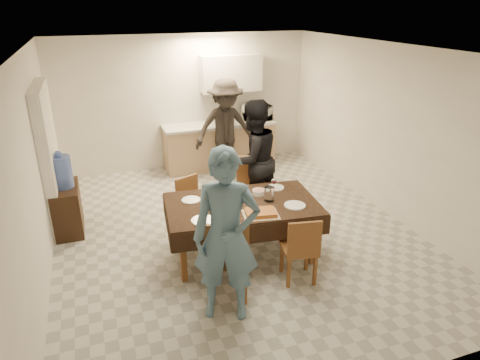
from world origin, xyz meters
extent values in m
cube|color=beige|center=(0.00, 0.00, 0.00)|extent=(5.00, 6.00, 0.02)
cube|color=white|center=(0.00, 0.00, 2.60)|extent=(5.00, 6.00, 0.02)
cube|color=white|center=(0.00, 3.00, 1.30)|extent=(5.00, 0.02, 2.60)
cube|color=white|center=(0.00, -3.00, 1.30)|extent=(5.00, 0.02, 2.60)
cube|color=white|center=(-2.50, 0.00, 1.30)|extent=(0.02, 6.00, 2.60)
cube|color=white|center=(2.50, 0.00, 1.30)|extent=(0.02, 6.00, 2.60)
cube|color=white|center=(-2.42, 1.20, 1.05)|extent=(0.15, 1.40, 2.10)
cube|color=tan|center=(0.60, 2.68, 0.43)|extent=(2.20, 0.60, 0.86)
cube|color=#B9B8B3|center=(0.60, 2.68, 0.89)|extent=(2.24, 0.64, 0.05)
cube|color=silver|center=(0.90, 2.82, 1.85)|extent=(1.20, 0.34, 0.70)
cube|color=black|center=(-0.09, -0.59, 0.73)|extent=(2.04, 1.32, 0.04)
cube|color=brown|center=(-0.09, -0.59, 0.36)|extent=(0.07, 0.07, 0.71)
cube|color=brown|center=(-0.54, -1.34, 0.50)|extent=(0.59, 0.59, 0.06)
cube|color=brown|center=(-0.54, -1.55, 0.78)|extent=(0.46, 0.18, 0.50)
cube|color=brown|center=(0.36, -1.34, 0.42)|extent=(0.46, 0.46, 0.05)
cube|color=brown|center=(0.36, -1.52, 0.66)|extent=(0.40, 0.11, 0.42)
cube|color=brown|center=(-0.54, 0.16, 0.41)|extent=(0.50, 0.50, 0.05)
cube|color=brown|center=(-0.54, -0.01, 0.64)|extent=(0.36, 0.19, 0.41)
cube|color=brown|center=(0.36, 0.16, 0.50)|extent=(0.56, 0.56, 0.06)
cube|color=brown|center=(0.36, -0.05, 0.77)|extent=(0.46, 0.15, 0.50)
cube|color=#301F10|center=(-2.28, 0.87, 0.35)|extent=(0.38, 0.76, 0.70)
cylinder|color=#5270CF|center=(-2.28, 0.87, 0.93)|extent=(0.30, 0.30, 0.45)
cylinder|color=white|center=(0.26, -0.64, 0.85)|extent=(0.13, 0.13, 0.19)
cube|color=#B07133|center=(0.01, -0.97, 0.78)|extent=(0.48, 0.39, 0.05)
cylinder|color=white|center=(0.21, -0.41, 0.79)|extent=(0.17, 0.17, 0.07)
cylinder|color=white|center=(-0.14, -0.31, 0.77)|extent=(0.20, 0.20, 0.04)
cylinder|color=white|center=(-0.69, -0.89, 0.76)|extent=(0.28, 0.28, 0.02)
cylinder|color=white|center=(0.51, -0.89, 0.76)|extent=(0.27, 0.27, 0.02)
cylinder|color=white|center=(-0.69, -0.29, 0.76)|extent=(0.24, 0.24, 0.01)
cylinder|color=white|center=(0.51, -0.29, 0.76)|extent=(0.24, 0.24, 0.01)
imported|color=silver|center=(1.40, 2.68, 1.06)|extent=(0.56, 0.38, 0.31)
imported|color=slate|center=(-0.64, -1.64, 0.94)|extent=(0.80, 0.67, 1.88)
imported|color=black|center=(0.46, 0.46, 0.92)|extent=(1.06, 0.93, 1.84)
imported|color=black|center=(0.59, 2.23, 0.93)|extent=(1.20, 0.69, 1.86)
camera|label=1|loc=(-1.77, -5.23, 3.14)|focal=32.00mm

